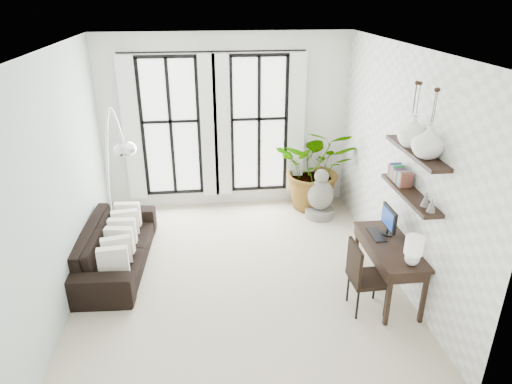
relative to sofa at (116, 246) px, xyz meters
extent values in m
plane|color=beige|center=(1.80, -0.48, -0.33)|extent=(5.00, 5.00, 0.00)
plane|color=white|center=(1.80, -0.48, 2.87)|extent=(5.00, 5.00, 0.00)
plane|color=#B0C5BD|center=(-0.45, -0.48, 1.27)|extent=(0.00, 5.00, 5.00)
plane|color=white|center=(4.05, -0.48, 1.27)|extent=(0.00, 5.00, 5.00)
plane|color=white|center=(1.80, 2.02, 1.27)|extent=(4.50, 0.00, 4.50)
cube|color=white|center=(0.80, 1.99, 1.22)|extent=(1.00, 0.02, 2.50)
cube|color=white|center=(0.12, 1.89, 1.22)|extent=(0.30, 0.04, 2.60)
cube|color=white|center=(1.48, 1.89, 1.22)|extent=(0.30, 0.04, 2.60)
cube|color=white|center=(2.40, 1.99, 1.22)|extent=(1.00, 0.02, 2.50)
cube|color=white|center=(1.72, 1.89, 1.22)|extent=(0.30, 0.04, 2.60)
cube|color=white|center=(3.08, 1.89, 1.22)|extent=(0.30, 0.04, 2.60)
cylinder|color=black|center=(1.60, 1.90, 2.55)|extent=(3.20, 0.03, 0.03)
cube|color=black|center=(3.91, -1.17, 1.17)|extent=(0.25, 1.30, 0.05)
cube|color=black|center=(3.91, -1.17, 1.72)|extent=(0.25, 1.30, 0.05)
cube|color=#BE532F|center=(3.91, -0.62, 1.29)|extent=(0.16, 0.04, 0.18)
cube|color=#364BBE|center=(3.91, -0.67, 1.29)|extent=(0.16, 0.04, 0.18)
cube|color=#CB702D|center=(3.91, -0.71, 1.29)|extent=(0.16, 0.03, 0.18)
cube|color=#38AA62|center=(3.91, -0.76, 1.29)|extent=(0.16, 0.04, 0.18)
cube|color=purple|center=(3.91, -0.80, 1.29)|extent=(0.16, 0.04, 0.18)
cube|color=orange|center=(3.91, -0.85, 1.29)|extent=(0.16, 0.04, 0.18)
cube|color=#484848|center=(3.91, -0.89, 1.29)|extent=(0.16, 0.04, 0.18)
cube|color=teal|center=(3.91, -0.94, 1.29)|extent=(0.16, 0.04, 0.18)
cube|color=tan|center=(3.91, -0.98, 1.29)|extent=(0.16, 0.03, 0.18)
cube|color=brown|center=(3.91, -1.03, 1.29)|extent=(0.16, 0.03, 0.18)
cone|color=gray|center=(3.91, -1.57, 1.29)|extent=(0.10, 0.10, 0.18)
cone|color=gray|center=(3.91, -1.72, 1.29)|extent=(0.10, 0.10, 0.18)
imported|color=black|center=(0.00, 0.00, 0.00)|extent=(1.01, 2.30, 0.66)
cube|color=white|center=(0.10, -0.70, 0.17)|extent=(0.40, 0.12, 0.40)
cube|color=white|center=(0.10, -0.42, 0.17)|extent=(0.40, 0.12, 0.40)
cube|color=white|center=(0.10, -0.14, 0.17)|extent=(0.40, 0.12, 0.40)
cube|color=white|center=(0.10, 0.14, 0.17)|extent=(0.40, 0.12, 0.40)
cube|color=white|center=(0.10, 0.42, 0.17)|extent=(0.40, 0.12, 0.40)
cube|color=white|center=(0.10, 0.70, 0.17)|extent=(0.40, 0.12, 0.40)
imported|color=#2D7228|center=(3.44, 1.66, 0.48)|extent=(1.77, 1.64, 1.62)
cube|color=black|center=(3.75, -1.17, 0.44)|extent=(0.56, 1.33, 0.04)
cube|color=black|center=(3.73, -1.17, 0.35)|extent=(0.51, 1.27, 0.12)
cube|color=black|center=(3.52, -1.79, 0.05)|extent=(0.05, 0.05, 0.74)
cube|color=black|center=(3.98, -1.79, 0.05)|extent=(0.05, 0.05, 0.74)
cube|color=black|center=(3.52, -0.56, 0.05)|extent=(0.05, 0.05, 0.74)
cube|color=black|center=(3.98, -0.56, 0.05)|extent=(0.05, 0.05, 0.74)
cube|color=black|center=(3.80, -0.91, 0.71)|extent=(0.04, 0.42, 0.30)
cube|color=navy|center=(3.78, -0.91, 0.71)|extent=(0.00, 0.36, 0.24)
cube|color=black|center=(3.65, -0.91, 0.47)|extent=(0.15, 0.40, 0.02)
sphere|color=silver|center=(3.80, -1.68, 0.55)|extent=(0.18, 0.18, 0.18)
cylinder|color=white|center=(3.80, -1.68, 0.74)|extent=(0.22, 0.22, 0.22)
cube|color=black|center=(3.39, -1.44, 0.13)|extent=(0.47, 0.47, 0.05)
cube|color=black|center=(3.18, -1.44, 0.39)|extent=(0.05, 0.46, 0.51)
cylinder|color=black|center=(3.20, -1.62, -0.11)|extent=(0.03, 0.03, 0.43)
cylinder|color=black|center=(3.57, -1.62, -0.11)|extent=(0.03, 0.03, 0.43)
cylinder|color=black|center=(3.20, -1.25, -0.11)|extent=(0.03, 0.03, 0.43)
cylinder|color=black|center=(3.57, -1.25, -0.11)|extent=(0.03, 0.03, 0.43)
cylinder|color=silver|center=(-0.10, 0.49, -0.28)|extent=(0.35, 0.35, 0.10)
cylinder|color=silver|center=(-0.10, 0.49, 0.21)|extent=(0.04, 0.04, 0.99)
ellipsoid|color=silver|center=(0.30, 0.05, 1.49)|extent=(0.32, 0.32, 0.20)
cylinder|color=gray|center=(3.43, 1.22, -0.25)|extent=(0.52, 0.52, 0.16)
ellipsoid|color=gray|center=(3.43, 1.22, 0.11)|extent=(0.47, 0.47, 0.57)
sphere|color=gray|center=(3.43, 1.22, 0.47)|extent=(0.26, 0.26, 0.26)
imported|color=white|center=(3.91, -1.42, 1.94)|extent=(0.37, 0.37, 0.38)
imported|color=white|center=(3.91, -1.02, 1.94)|extent=(0.37, 0.37, 0.38)
camera|label=1|loc=(1.40, -6.10, 3.50)|focal=32.00mm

